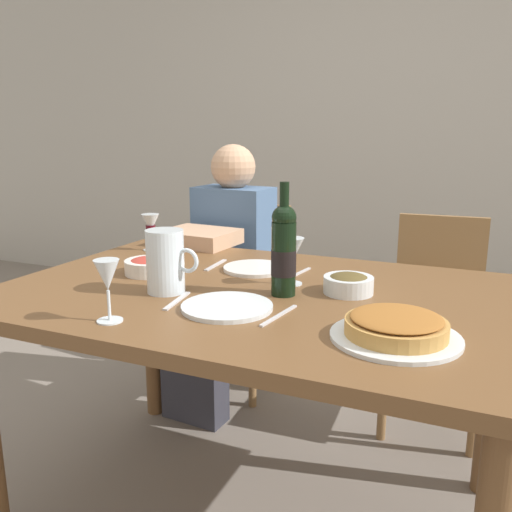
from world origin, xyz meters
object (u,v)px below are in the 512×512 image
wine_bottle (284,250)px  dinner_plate_left_setting (255,268)px  dining_table (256,319)px  wine_glass_left_diner (107,278)px  water_pitcher (166,265)px  chair_right (436,308)px  wine_glass_centre (151,225)px  baked_tart (396,328)px  olive_bowl (348,283)px  dinner_plate_right_setting (226,307)px  chair_left (246,282)px  diner_left (221,269)px  wine_glass_right_diner (292,251)px  salad_bowl (150,265)px

wine_bottle → dinner_plate_left_setting: bearing=129.8°
dining_table → wine_glass_left_diner: size_ratio=9.60×
water_pitcher → chair_right: 1.24m
wine_glass_centre → baked_tart: bearing=-28.4°
dining_table → olive_bowl: olive_bowl is taller
wine_bottle → wine_glass_left_diner: 0.49m
water_pitcher → dinner_plate_left_setting: water_pitcher is taller
dinner_plate_right_setting → chair_left: (-0.44, 1.09, -0.27)m
olive_bowl → wine_glass_left_diner: bearing=-135.7°
wine_glass_left_diner → dining_table: bearing=60.4°
dinner_plate_right_setting → diner_left: bearing=118.1°
wine_glass_right_diner → dining_table: bearing=-127.5°
baked_tart → olive_bowl: (-0.18, 0.30, 0.00)m
wine_glass_left_diner → chair_right: bearing=62.0°
water_pitcher → dinner_plate_left_setting: size_ratio=0.86×
water_pitcher → chair_left: 1.10m
diner_left → dinner_plate_right_setting: bearing=122.7°
baked_tart → olive_bowl: 0.36m
wine_glass_left_diner → chair_right: (0.67, 1.25, -0.37)m
wine_bottle → wine_glass_right_diner: wine_bottle is taller
salad_bowl → wine_bottle: bearing=-5.1°
wine_bottle → wine_glass_right_diner: size_ratio=2.23×
chair_right → wine_glass_centre: bearing=24.0°
baked_tart → dinner_plate_left_setting: 0.69m
baked_tart → water_pitcher: bearing=171.2°
chair_right → diner_left: bearing=9.1°
dining_table → chair_left: bearing=116.2°
salad_bowl → dinner_plate_left_setting: 0.35m
wine_glass_right_diner → chair_left: (-0.52, 0.80, -0.37)m
wine_glass_left_diner → wine_glass_centre: size_ratio=1.09×
wine_glass_left_diner → wine_glass_right_diner: (0.30, 0.49, -0.01)m
wine_glass_left_diner → wine_glass_right_diner: 0.57m
dining_table → salad_bowl: bearing=175.5°
baked_tart → dinner_plate_right_setting: (-0.45, 0.04, -0.02)m
dinner_plate_left_setting → chair_right: 0.89m
wine_glass_centre → wine_bottle: bearing=-26.7°
dining_table → water_pitcher: water_pitcher is taller
wine_glass_left_diner → salad_bowl: bearing=112.2°
water_pitcher → wine_glass_right_diner: bearing=36.1°
chair_right → olive_bowl: bearing=73.3°
dining_table → dinner_plate_left_setting: bearing=114.1°
salad_bowl → diner_left: bearing=95.9°
baked_tart → wine_glass_left_diner: wine_glass_left_diner is taller
wine_glass_centre → dinner_plate_left_setting: size_ratio=0.67×
dinner_plate_left_setting → diner_left: 0.60m
salad_bowl → wine_glass_centre: (-0.20, 0.30, 0.07)m
dining_table → wine_glass_left_diner: bearing=-119.6°
wine_glass_right_diner → diner_left: 0.82m
baked_tart → wine_glass_left_diner: bearing=-166.2°
water_pitcher → wine_glass_centre: (-0.36, 0.45, 0.02)m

